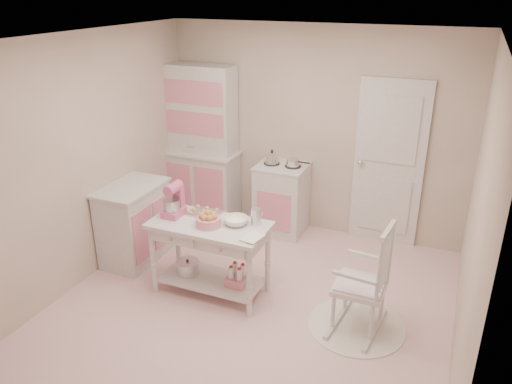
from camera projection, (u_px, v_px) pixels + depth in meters
The scene contains 14 objects.
room_shell at pixel (254, 149), 4.47m from camera, with size 3.84×3.84×2.62m.
door at pixel (389, 164), 5.96m from camera, with size 0.82×0.05×2.04m, color silver.
hutch at pixel (199, 144), 6.65m from camera, with size 1.06×0.50×2.08m, color silver.
stove at pixel (282, 199), 6.41m from camera, with size 0.62×0.57×0.92m, color silver.
base_cabinet at pixel (134, 223), 5.75m from camera, with size 0.54×0.84×0.92m, color silver.
lace_rug at pixel (356, 326), 4.75m from camera, with size 0.92×0.92×0.01m, color white.
rocking_chair at pixel (361, 277), 4.54m from camera, with size 0.48×0.72×1.10m, color silver.
work_table at pixel (211, 258), 5.14m from camera, with size 1.20×0.60×0.80m, color silver.
stand_mixer at pixel (173, 200), 5.09m from camera, with size 0.20×0.28×0.34m, color #CC5685.
cookie_tray at pixel (204, 213), 5.19m from camera, with size 0.34×0.24×0.02m, color silver.
bread_basket at pixel (208, 222), 4.92m from camera, with size 0.25×0.25×0.09m, color pink.
mixing_bowl at pixel (236, 221), 4.94m from camera, with size 0.24×0.24×0.08m, color white.
metal_pitcher at pixel (256, 217), 4.93m from camera, with size 0.10×0.10×0.17m, color silver.
recipe_book at pixel (245, 236), 4.72m from camera, with size 0.16×0.22×0.02m, color white.
Camera 1 is at (1.67, -3.93, 3.02)m, focal length 35.00 mm.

